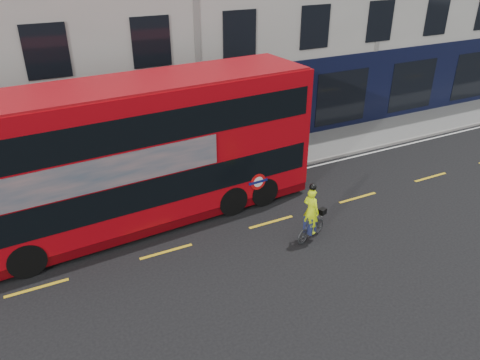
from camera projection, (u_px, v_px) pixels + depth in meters
ground at (294, 243)px, 15.82m from camera, size 120.00×120.00×0.00m
pavement at (215, 168)px, 20.95m from camera, size 60.00×3.00×0.12m
kerb at (229, 181)px, 19.76m from camera, size 60.00×0.12×0.13m
road_edge_line at (232, 186)px, 19.55m from camera, size 58.00×0.10×0.01m
lane_dashes at (271, 222)px, 17.01m from camera, size 58.00×0.12×0.01m
bus at (138, 154)px, 16.02m from camera, size 12.85×3.64×5.12m
cyclist at (311, 220)px, 15.73m from camera, size 1.52×0.88×2.15m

